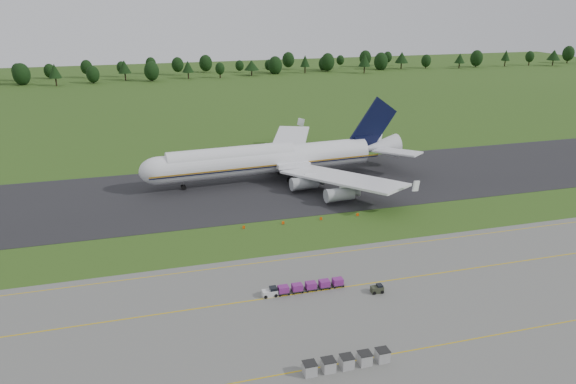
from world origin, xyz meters
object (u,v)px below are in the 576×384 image
object	(u,v)px
uld_row	(347,362)
baggage_train	(302,287)
utility_cart	(377,289)
aircraft	(272,159)
edge_markers	(302,221)

from	to	relation	value
uld_row	baggage_train	bearing A→B (deg)	88.74
baggage_train	utility_cart	distance (m)	11.52
utility_cart	uld_row	bearing A→B (deg)	-125.54
baggage_train	utility_cart	size ratio (longest dim) A/B	6.89
baggage_train	aircraft	bearing A→B (deg)	80.21
utility_cart	edge_markers	size ratio (longest dim) A/B	0.08
aircraft	baggage_train	world-z (taller)	aircraft
utility_cart	edge_markers	world-z (taller)	utility_cart
aircraft	edge_markers	distance (m)	29.03
baggage_train	uld_row	bearing A→B (deg)	-91.26
aircraft	utility_cart	world-z (taller)	aircraft
baggage_train	edge_markers	xyz separation A→B (m)	(8.46, 26.92, -0.50)
aircraft	utility_cart	size ratio (longest dim) A/B	35.74
edge_markers	baggage_train	bearing A→B (deg)	-107.46
utility_cart	edge_markers	bearing A→B (deg)	94.69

